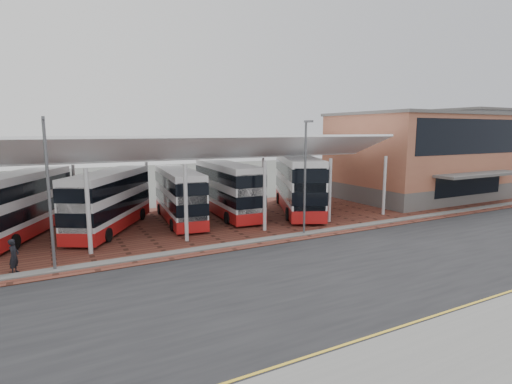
{
  "coord_description": "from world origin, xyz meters",
  "views": [
    {
      "loc": [
        -14.16,
        -16.6,
        7.38
      ],
      "look_at": [
        -0.33,
        9.23,
        2.86
      ],
      "focal_mm": 28.0,
      "sensor_mm": 36.0,
      "label": 1
    }
  ],
  "objects_px": {
    "terminal": "(421,155)",
    "bus_3": "(179,196)",
    "pedestrian": "(14,256)",
    "bus_5": "(298,184)",
    "bus_2": "(110,201)",
    "bus_4": "(227,189)",
    "bus_1": "(21,205)"
  },
  "relations": [
    {
      "from": "bus_1",
      "to": "pedestrian",
      "type": "bearing_deg",
      "value": -65.42
    },
    {
      "from": "bus_2",
      "to": "bus_4",
      "type": "xyz_separation_m",
      "value": [
        9.91,
        0.92,
        0.09
      ]
    },
    {
      "from": "bus_3",
      "to": "bus_5",
      "type": "relative_size",
      "value": 0.85
    },
    {
      "from": "bus_3",
      "to": "bus_5",
      "type": "distance_m",
      "value": 10.84
    },
    {
      "from": "bus_2",
      "to": "pedestrian",
      "type": "xyz_separation_m",
      "value": [
        -5.82,
        -7.37,
        -1.25
      ]
    },
    {
      "from": "terminal",
      "to": "bus_2",
      "type": "xyz_separation_m",
      "value": [
        -33.01,
        0.2,
        -2.44
      ]
    },
    {
      "from": "terminal",
      "to": "bus_2",
      "type": "distance_m",
      "value": 33.1
    },
    {
      "from": "terminal",
      "to": "bus_3",
      "type": "xyz_separation_m",
      "value": [
        -27.6,
        0.61,
        -2.52
      ]
    },
    {
      "from": "bus_2",
      "to": "pedestrian",
      "type": "distance_m",
      "value": 9.47
    },
    {
      "from": "bus_3",
      "to": "pedestrian",
      "type": "xyz_separation_m",
      "value": [
        -11.23,
        -7.78,
        -1.17
      ]
    },
    {
      "from": "bus_4",
      "to": "bus_3",
      "type": "bearing_deg",
      "value": -169.3
    },
    {
      "from": "bus_4",
      "to": "bus_5",
      "type": "xyz_separation_m",
      "value": [
        6.25,
        -1.78,
        0.24
      ]
    },
    {
      "from": "bus_5",
      "to": "terminal",
      "type": "bearing_deg",
      "value": 27.67
    },
    {
      "from": "pedestrian",
      "to": "terminal",
      "type": "bearing_deg",
      "value": -59.05
    },
    {
      "from": "bus_1",
      "to": "bus_5",
      "type": "xyz_separation_m",
      "value": [
        21.85,
        -1.98,
        0.27
      ]
    },
    {
      "from": "bus_1",
      "to": "pedestrian",
      "type": "distance_m",
      "value": 8.59
    },
    {
      "from": "bus_4",
      "to": "bus_2",
      "type": "bearing_deg",
      "value": -170.38
    },
    {
      "from": "terminal",
      "to": "bus_3",
      "type": "distance_m",
      "value": 27.72
    },
    {
      "from": "bus_1",
      "to": "bus_2",
      "type": "height_order",
      "value": "bus_1"
    },
    {
      "from": "bus_1",
      "to": "pedestrian",
      "type": "xyz_separation_m",
      "value": [
        -0.13,
        -8.48,
        -1.3
      ]
    },
    {
      "from": "bus_5",
      "to": "pedestrian",
      "type": "bearing_deg",
      "value": -138.1
    },
    {
      "from": "terminal",
      "to": "pedestrian",
      "type": "height_order",
      "value": "terminal"
    },
    {
      "from": "bus_1",
      "to": "bus_4",
      "type": "distance_m",
      "value": 15.6
    },
    {
      "from": "bus_2",
      "to": "bus_3",
      "type": "distance_m",
      "value": 5.43
    },
    {
      "from": "terminal",
      "to": "bus_3",
      "type": "bearing_deg",
      "value": 178.73
    },
    {
      "from": "bus_1",
      "to": "bus_2",
      "type": "distance_m",
      "value": 5.79
    },
    {
      "from": "terminal",
      "to": "bus_5",
      "type": "distance_m",
      "value": 16.99
    },
    {
      "from": "bus_2",
      "to": "bus_3",
      "type": "bearing_deg",
      "value": 35.53
    },
    {
      "from": "bus_4",
      "to": "pedestrian",
      "type": "height_order",
      "value": "bus_4"
    },
    {
      "from": "bus_2",
      "to": "pedestrian",
      "type": "height_order",
      "value": "bus_2"
    },
    {
      "from": "bus_5",
      "to": "bus_3",
      "type": "bearing_deg",
      "value": -161.36
    },
    {
      "from": "bus_1",
      "to": "bus_4",
      "type": "relative_size",
      "value": 0.97
    }
  ]
}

